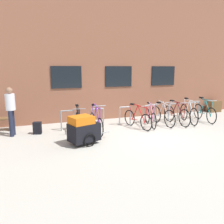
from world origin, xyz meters
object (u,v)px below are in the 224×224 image
object	(u,v)px
bicycle_teal	(204,112)
bicycle_white	(189,113)
backpack	(37,128)
bicycle_black	(78,123)
bike_trailer	(83,129)
bicycle_silver	(162,115)
bicycle_red	(137,119)
person_by_bench	(11,108)
bicycle_maroon	(176,115)
planter_box	(214,106)
bicycle_pink	(150,117)
bicycle_purple	(96,122)

from	to	relation	value
bicycle_teal	bicycle_white	world-z (taller)	bicycle_white
bicycle_white	backpack	size ratio (longest dim) A/B	3.92
bicycle_black	bike_trailer	world-z (taller)	bicycle_black
bicycle_silver	bike_trailer	xyz separation A→B (m)	(-3.69, -1.26, 0.07)
backpack	bicycle_black	bearing A→B (deg)	1.05
bike_trailer	backpack	distance (m)	2.14
backpack	bicycle_red	bearing A→B (deg)	8.56
bicycle_black	bicycle_white	bearing A→B (deg)	-1.13
bike_trailer	bicycle_teal	bearing A→B (deg)	11.49
bicycle_white	person_by_bench	bearing A→B (deg)	175.49
bicycle_teal	backpack	world-z (taller)	bicycle_teal
bicycle_maroon	bicycle_silver	bearing A→B (deg)	171.72
bicycle_teal	bicycle_silver	distance (m)	2.17
bicycle_maroon	bike_trailer	size ratio (longest dim) A/B	1.21
bicycle_black	planter_box	world-z (taller)	bicycle_black
bicycle_teal	planter_box	world-z (taller)	bicycle_teal
bicycle_pink	bicycle_purple	bearing A→B (deg)	-176.83
bicycle_black	planter_box	distance (m)	7.95
person_by_bench	backpack	xyz separation A→B (m)	(0.83, -0.09, -0.77)
bicycle_red	person_by_bench	distance (m)	4.71
bicycle_red	bicycle_black	bearing A→B (deg)	177.36
bicycle_black	backpack	world-z (taller)	bicycle_black
bicycle_red	bicycle_white	bearing A→B (deg)	0.31
bicycle_white	person_by_bench	world-z (taller)	person_by_bench
bicycle_maroon	bicycle_teal	bearing A→B (deg)	0.93
bicycle_black	bicycle_pink	world-z (taller)	bicycle_black
bicycle_white	bicycle_maroon	bearing A→B (deg)	-178.49
bicycle_white	person_by_bench	xyz separation A→B (m)	(-7.13, 0.56, 0.58)
bicycle_maroon	person_by_bench	distance (m)	6.54
bicycle_black	bicycle_purple	bearing A→B (deg)	-13.90
bicycle_teal	bicycle_red	world-z (taller)	bicycle_teal
bicycle_pink	backpack	xyz separation A→B (m)	(-4.44, 0.41, -0.15)
bicycle_red	planter_box	world-z (taller)	bicycle_red
planter_box	bicycle_maroon	bearing A→B (deg)	-156.37
bicycle_maroon	planter_box	size ratio (longest dim) A/B	2.56
planter_box	person_by_bench	bearing A→B (deg)	-174.39
bike_trailer	bicycle_maroon	bearing A→B (deg)	15.08
bicycle_purple	bicycle_black	xyz separation A→B (m)	(-0.64, 0.16, -0.00)
bicycle_purple	bike_trailer	size ratio (longest dim) A/B	1.15
bicycle_teal	bicycle_black	xyz separation A→B (m)	(-5.75, 0.09, -0.01)
bicycle_white	bike_trailer	world-z (taller)	bicycle_white
backpack	planter_box	size ratio (longest dim) A/B	0.63
bicycle_red	bicycle_black	distance (m)	2.37
bicycle_black	bicycle_maroon	distance (m)	4.23
bicycle_teal	bicycle_red	xyz separation A→B (m)	(-3.39, -0.02, -0.02)
person_by_bench	planter_box	distance (m)	10.14
bicycle_purple	bike_trailer	xyz separation A→B (m)	(-0.74, -1.12, 0.09)
bicycle_black	bike_trailer	size ratio (longest dim) A/B	1.13
bicycle_purple	bicycle_pink	distance (m)	2.37
person_by_bench	bicycle_purple	bearing A→B (deg)	-12.17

